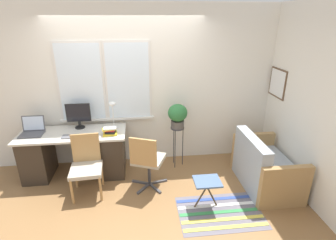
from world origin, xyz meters
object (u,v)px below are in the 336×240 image
at_px(desk_lamp, 113,108).
at_px(office_chair_swivel, 147,160).
at_px(book_stack, 110,131).
at_px(laptop, 32,130).
at_px(mouse, 97,134).
at_px(desk_chair_wooden, 86,164).
at_px(monitor, 78,115).
at_px(folding_stool, 207,184).
at_px(potted_plant, 178,115).
at_px(couch_loveseat, 264,169).
at_px(plant_stand, 177,133).
at_px(keyboard, 76,136).

relative_size(desk_lamp, office_chair_swivel, 0.50).
height_order(desk_lamp, book_stack, desk_lamp).
bearing_deg(laptop, book_stack, -8.14).
height_order(mouse, desk_chair_wooden, desk_chair_wooden).
bearing_deg(monitor, folding_stool, -34.09).
bearing_deg(mouse, potted_plant, 9.79).
height_order(monitor, folding_stool, monitor).
distance_m(office_chair_swivel, couch_loveseat, 1.81).
height_order(book_stack, plant_stand, book_stack).
bearing_deg(plant_stand, mouse, -170.21).
bearing_deg(mouse, laptop, 169.90).
height_order(mouse, folding_stool, mouse).
bearing_deg(desk_lamp, couch_loveseat, -18.72).
height_order(desk_chair_wooden, plant_stand, desk_chair_wooden).
bearing_deg(book_stack, plant_stand, 11.07).
relative_size(laptop, keyboard, 0.80).
bearing_deg(book_stack, mouse, -177.61).
xyz_separation_m(keyboard, desk_chair_wooden, (0.17, -0.35, -0.30)).
bearing_deg(keyboard, mouse, 3.01).
distance_m(mouse, office_chair_swivel, 0.89).
distance_m(laptop, desk_chair_wooden, 1.09).
height_order(keyboard, book_stack, book_stack).
relative_size(laptop, desk_chair_wooden, 0.39).
distance_m(monitor, office_chair_swivel, 1.39).
xyz_separation_m(monitor, office_chair_swivel, (1.08, -0.72, -0.50)).
relative_size(mouse, office_chair_swivel, 0.08).
height_order(desk_chair_wooden, folding_stool, desk_chair_wooden).
bearing_deg(office_chair_swivel, laptop, 4.77).
xyz_separation_m(laptop, mouse, (1.02, -0.18, -0.04)).
height_order(monitor, potted_plant, monitor).
bearing_deg(desk_chair_wooden, potted_plant, 18.53).
bearing_deg(monitor, laptop, -167.24).
bearing_deg(desk_chair_wooden, folding_stool, -22.05).
distance_m(mouse, potted_plant, 1.33).
bearing_deg(folding_stool, desk_chair_wooden, 161.67).
xyz_separation_m(desk_lamp, plant_stand, (1.06, -0.04, -0.48)).
distance_m(plant_stand, folding_stool, 1.19).
xyz_separation_m(desk_chair_wooden, office_chair_swivel, (0.89, -0.02, 0.03)).
relative_size(mouse, potted_plant, 0.18).
height_order(office_chair_swivel, potted_plant, potted_plant).
relative_size(desk_chair_wooden, plant_stand, 1.21).
bearing_deg(potted_plant, folding_stool, -78.18).
bearing_deg(book_stack, laptop, 171.86).
height_order(laptop, couch_loveseat, laptop).
relative_size(monitor, folding_stool, 0.96).
relative_size(office_chair_swivel, potted_plant, 2.22).
relative_size(desk_chair_wooden, office_chair_swivel, 0.98).
distance_m(desk_chair_wooden, office_chair_swivel, 0.89).
relative_size(desk_lamp, folding_stool, 1.05).
distance_m(keyboard, folding_stool, 2.09).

